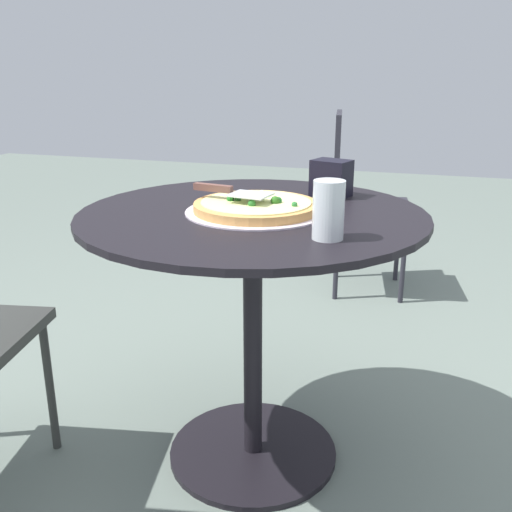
{
  "coord_description": "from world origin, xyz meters",
  "views": [
    {
      "loc": [
        1.38,
        0.44,
        1.09
      ],
      "look_at": [
        0.01,
        0.01,
        0.62
      ],
      "focal_mm": 40.69,
      "sensor_mm": 36.0,
      "label": 1
    }
  ],
  "objects_px": {
    "pizza_on_tray": "(256,207)",
    "drinking_cup": "(329,210)",
    "pizza_server": "(229,191)",
    "patio_table": "(253,281)",
    "napkin_dispenser": "(331,178)",
    "patio_chair_near": "(356,191)"
  },
  "relations": [
    {
      "from": "pizza_server",
      "to": "napkin_dispenser",
      "type": "relative_size",
      "value": 2.08
    },
    {
      "from": "drinking_cup",
      "to": "napkin_dispenser",
      "type": "height_order",
      "value": "drinking_cup"
    },
    {
      "from": "drinking_cup",
      "to": "napkin_dispenser",
      "type": "relative_size",
      "value": 1.23
    },
    {
      "from": "patio_table",
      "to": "pizza_server",
      "type": "bearing_deg",
      "value": -78.23
    },
    {
      "from": "patio_table",
      "to": "patio_chair_near",
      "type": "bearing_deg",
      "value": 177.0
    },
    {
      "from": "drinking_cup",
      "to": "patio_chair_near",
      "type": "distance_m",
      "value": 1.66
    },
    {
      "from": "pizza_server",
      "to": "patio_chair_near",
      "type": "height_order",
      "value": "patio_chair_near"
    },
    {
      "from": "patio_table",
      "to": "pizza_on_tray",
      "type": "relative_size",
      "value": 2.48
    },
    {
      "from": "drinking_cup",
      "to": "napkin_dispenser",
      "type": "bearing_deg",
      "value": -170.46
    },
    {
      "from": "pizza_on_tray",
      "to": "patio_table",
      "type": "bearing_deg",
      "value": -122.82
    },
    {
      "from": "pizza_server",
      "to": "drinking_cup",
      "type": "xyz_separation_m",
      "value": [
        0.18,
        0.29,
        0.01
      ]
    },
    {
      "from": "pizza_server",
      "to": "pizza_on_tray",
      "type": "bearing_deg",
      "value": 93.79
    },
    {
      "from": "patio_table",
      "to": "pizza_on_tray",
      "type": "distance_m",
      "value": 0.21
    },
    {
      "from": "pizza_on_tray",
      "to": "napkin_dispenser",
      "type": "distance_m",
      "value": 0.29
    },
    {
      "from": "pizza_on_tray",
      "to": "napkin_dispenser",
      "type": "xyz_separation_m",
      "value": [
        -0.25,
        0.15,
        0.04
      ]
    },
    {
      "from": "pizza_on_tray",
      "to": "drinking_cup",
      "type": "height_order",
      "value": "drinking_cup"
    },
    {
      "from": "pizza_server",
      "to": "drinking_cup",
      "type": "relative_size",
      "value": 1.69
    },
    {
      "from": "patio_table",
      "to": "drinking_cup",
      "type": "distance_m",
      "value": 0.39
    },
    {
      "from": "pizza_on_tray",
      "to": "pizza_server",
      "type": "distance_m",
      "value": 0.08
    },
    {
      "from": "pizza_server",
      "to": "drinking_cup",
      "type": "height_order",
      "value": "drinking_cup"
    },
    {
      "from": "drinking_cup",
      "to": "patio_chair_near",
      "type": "bearing_deg",
      "value": -174.55
    },
    {
      "from": "patio_chair_near",
      "to": "napkin_dispenser",
      "type": "bearing_deg",
      "value": 3.95
    }
  ]
}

